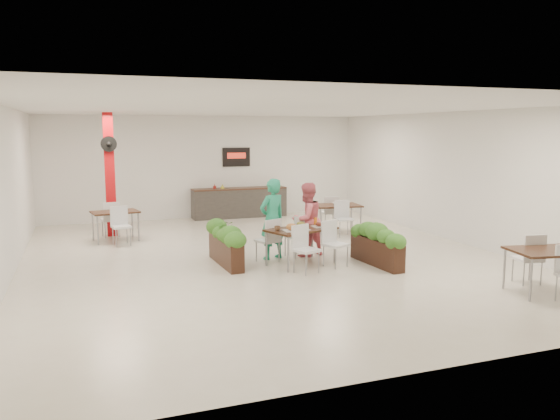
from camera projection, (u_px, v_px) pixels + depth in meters
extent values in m
plane|color=beige|center=(266.00, 258.00, 11.84)|extent=(12.00, 12.00, 0.00)
cube|color=white|center=(205.00, 167.00, 17.19)|extent=(10.00, 0.10, 3.20)
cube|color=white|center=(439.00, 234.00, 6.04)|extent=(10.00, 0.10, 3.20)
cube|color=white|center=(6.00, 193.00, 9.92)|extent=(0.10, 12.00, 3.20)
cube|color=white|center=(460.00, 178.00, 13.31)|extent=(0.10, 12.00, 3.20)
cube|color=white|center=(266.00, 108.00, 11.39)|extent=(10.00, 12.00, 0.04)
cube|color=#AD0B10|center=(110.00, 175.00, 14.13)|extent=(0.25, 0.25, 3.20)
cylinder|color=black|center=(109.00, 144.00, 13.85)|extent=(0.40, 0.06, 0.40)
sphere|color=black|center=(109.00, 144.00, 13.81)|extent=(0.12, 0.12, 0.12)
cube|color=#2F2C2A|center=(239.00, 203.00, 17.37)|extent=(3.00, 0.60, 0.90)
cube|color=black|center=(239.00, 188.00, 17.30)|extent=(3.00, 0.62, 0.04)
cube|color=black|center=(236.00, 157.00, 17.45)|extent=(0.90, 0.04, 0.60)
cube|color=red|center=(237.00, 156.00, 17.42)|extent=(0.60, 0.02, 0.18)
imported|color=maroon|center=(215.00, 186.00, 17.02)|extent=(0.09, 0.09, 0.19)
imported|color=gold|center=(222.00, 186.00, 17.10)|extent=(0.13, 0.13, 0.17)
cube|color=black|center=(301.00, 229.00, 11.18)|extent=(1.59, 1.23, 0.04)
cylinder|color=gray|center=(288.00, 254.00, 10.57)|extent=(0.04, 0.04, 0.71)
cylinder|color=gray|center=(335.00, 246.00, 11.38)|extent=(0.04, 0.04, 0.71)
cylinder|color=gray|center=(266.00, 249.00, 11.08)|extent=(0.04, 0.04, 0.71)
cylinder|color=gray|center=(312.00, 241.00, 11.90)|extent=(0.04, 0.04, 0.71)
cube|color=white|center=(268.00, 241.00, 11.42)|extent=(0.54, 0.54, 0.05)
cube|color=white|center=(273.00, 230.00, 11.24)|extent=(0.41, 0.18, 0.45)
cylinder|color=gray|center=(269.00, 249.00, 11.69)|extent=(0.02, 0.02, 0.43)
cylinder|color=gray|center=(256.00, 251.00, 11.47)|extent=(0.02, 0.02, 0.43)
cylinder|color=gray|center=(279.00, 252.00, 11.43)|extent=(0.02, 0.02, 0.43)
cylinder|color=gray|center=(266.00, 254.00, 11.22)|extent=(0.02, 0.02, 0.43)
cube|color=white|center=(296.00, 236.00, 11.93)|extent=(0.54, 0.54, 0.05)
cube|color=white|center=(302.00, 226.00, 11.75)|extent=(0.41, 0.18, 0.45)
cylinder|color=gray|center=(297.00, 244.00, 12.20)|extent=(0.02, 0.02, 0.43)
cylinder|color=gray|center=(285.00, 246.00, 11.98)|extent=(0.02, 0.02, 0.43)
cylinder|color=gray|center=(307.00, 247.00, 11.94)|extent=(0.02, 0.02, 0.43)
cylinder|color=gray|center=(295.00, 249.00, 11.72)|extent=(0.02, 0.02, 0.43)
cube|color=white|center=(306.00, 250.00, 10.51)|extent=(0.54, 0.54, 0.05)
cube|color=white|center=(300.00, 236.00, 10.62)|extent=(0.41, 0.18, 0.45)
cylinder|color=gray|center=(306.00, 265.00, 10.30)|extent=(0.02, 0.02, 0.43)
cylinder|color=gray|center=(319.00, 262.00, 10.52)|extent=(0.02, 0.02, 0.43)
cylinder|color=gray|center=(294.00, 262.00, 10.56)|extent=(0.02, 0.02, 0.43)
cylinder|color=gray|center=(307.00, 259.00, 10.78)|extent=(0.02, 0.02, 0.43)
cube|color=white|center=(336.00, 245.00, 11.02)|extent=(0.54, 0.54, 0.05)
cube|color=white|center=(329.00, 231.00, 11.12)|extent=(0.41, 0.18, 0.45)
cylinder|color=gray|center=(336.00, 259.00, 10.81)|extent=(0.02, 0.02, 0.43)
cylinder|color=gray|center=(347.00, 256.00, 11.03)|extent=(0.02, 0.02, 0.43)
cylinder|color=gray|center=(324.00, 256.00, 11.07)|extent=(0.02, 0.02, 0.43)
cylinder|color=gray|center=(335.00, 253.00, 11.29)|extent=(0.02, 0.02, 0.43)
cube|color=white|center=(291.00, 231.00, 10.87)|extent=(0.38, 0.38, 0.01)
ellipsoid|color=#9D5127|center=(291.00, 227.00, 10.86)|extent=(0.22, 0.22, 0.13)
cube|color=white|center=(301.00, 227.00, 11.33)|extent=(0.33, 0.33, 0.01)
ellipsoid|color=#C36E22|center=(301.00, 224.00, 11.32)|extent=(0.18, 0.18, 0.11)
cube|color=white|center=(319.00, 227.00, 11.34)|extent=(0.33, 0.33, 0.01)
ellipsoid|color=#44180D|center=(319.00, 224.00, 11.33)|extent=(0.16, 0.16, 0.10)
cube|color=white|center=(305.00, 229.00, 11.00)|extent=(0.23, 0.23, 0.01)
ellipsoid|color=white|center=(305.00, 227.00, 11.00)|extent=(0.12, 0.12, 0.07)
cylinder|color=orange|center=(315.00, 221.00, 11.63)|extent=(0.07, 0.07, 0.15)
imported|color=brown|center=(277.00, 228.00, 10.89)|extent=(0.12, 0.12, 0.10)
imported|color=#25A176|center=(272.00, 219.00, 11.63)|extent=(0.74, 0.60, 1.73)
imported|color=#F76E7E|center=(307.00, 220.00, 11.91)|extent=(0.95, 0.84, 1.62)
cube|color=black|center=(226.00, 251.00, 11.19)|extent=(0.33, 1.66, 0.55)
ellipsoid|color=#1E4F16|center=(235.00, 239.00, 10.52)|extent=(0.40, 0.40, 0.32)
ellipsoid|color=#1E4F16|center=(230.00, 236.00, 10.83)|extent=(0.40, 0.40, 0.32)
ellipsoid|color=#1E4F16|center=(225.00, 233.00, 11.14)|extent=(0.40, 0.40, 0.32)
ellipsoid|color=#1E4F16|center=(221.00, 230.00, 11.45)|extent=(0.40, 0.40, 0.32)
ellipsoid|color=#1E4F16|center=(217.00, 227.00, 11.76)|extent=(0.40, 0.40, 0.32)
imported|color=#1E4F16|center=(225.00, 230.00, 11.13)|extent=(0.32, 0.28, 0.36)
cube|color=black|center=(376.00, 252.00, 11.18)|extent=(0.36, 1.62, 0.54)
ellipsoid|color=#1E4F16|center=(396.00, 239.00, 10.53)|extent=(0.40, 0.40, 0.32)
ellipsoid|color=#1E4F16|center=(386.00, 236.00, 10.83)|extent=(0.40, 0.40, 0.32)
ellipsoid|color=#1E4F16|center=(377.00, 233.00, 11.12)|extent=(0.40, 0.40, 0.32)
ellipsoid|color=#1E4F16|center=(368.00, 231.00, 11.42)|extent=(0.40, 0.40, 0.32)
ellipsoid|color=#1E4F16|center=(360.00, 228.00, 11.72)|extent=(0.40, 0.40, 0.32)
imported|color=#1E4F16|center=(377.00, 231.00, 11.12)|extent=(0.20, 0.20, 0.35)
cube|color=black|center=(115.00, 212.00, 13.57)|extent=(1.21, 0.91, 0.04)
cylinder|color=gray|center=(98.00, 230.00, 13.12)|extent=(0.04, 0.04, 0.71)
cylinder|color=gray|center=(139.00, 227.00, 13.59)|extent=(0.04, 0.04, 0.71)
cylinder|color=gray|center=(93.00, 227.00, 13.65)|extent=(0.04, 0.04, 0.71)
cylinder|color=gray|center=(132.00, 223.00, 14.13)|extent=(0.04, 0.04, 0.71)
cube|color=white|center=(110.00, 220.00, 14.13)|extent=(0.48, 0.48, 0.05)
cube|color=white|center=(111.00, 211.00, 13.93)|extent=(0.42, 0.11, 0.45)
cylinder|color=gray|center=(116.00, 227.00, 14.39)|extent=(0.02, 0.02, 0.43)
cylinder|color=gray|center=(103.00, 228.00, 14.22)|extent=(0.02, 0.02, 0.43)
cylinder|color=gray|center=(119.00, 229.00, 14.10)|extent=(0.02, 0.02, 0.43)
cylinder|color=gray|center=(105.00, 230.00, 13.93)|extent=(0.02, 0.02, 0.43)
cube|color=white|center=(121.00, 227.00, 13.09)|extent=(0.48, 0.48, 0.05)
cube|color=white|center=(119.00, 215.00, 13.22)|extent=(0.42, 0.11, 0.45)
cylinder|color=gray|center=(116.00, 238.00, 12.90)|extent=(0.02, 0.02, 0.43)
cylinder|color=gray|center=(131.00, 237.00, 13.06)|extent=(0.02, 0.02, 0.43)
cylinder|color=gray|center=(113.00, 236.00, 13.19)|extent=(0.02, 0.02, 0.43)
cylinder|color=gray|center=(127.00, 234.00, 13.35)|extent=(0.02, 0.02, 0.43)
imported|color=white|center=(115.00, 210.00, 13.56)|extent=(0.22, 0.22, 0.05)
cube|color=black|center=(336.00, 205.00, 14.76)|extent=(1.34, 0.98, 0.04)
cylinder|color=gray|center=(320.00, 222.00, 14.34)|extent=(0.04, 0.04, 0.71)
cylinder|color=gray|center=(361.00, 220.00, 14.60)|extent=(0.04, 0.04, 0.71)
cylinder|color=gray|center=(312.00, 218.00, 15.03)|extent=(0.04, 0.04, 0.71)
cylinder|color=gray|center=(351.00, 216.00, 15.29)|extent=(0.04, 0.04, 0.71)
cube|color=white|center=(329.00, 212.00, 15.38)|extent=(0.47, 0.47, 0.05)
cube|color=white|center=(332.00, 205.00, 15.16)|extent=(0.42, 0.09, 0.45)
cylinder|color=gray|center=(333.00, 220.00, 15.61)|extent=(0.02, 0.02, 0.43)
cylinder|color=gray|center=(322.00, 220.00, 15.53)|extent=(0.02, 0.02, 0.43)
cylinder|color=gray|center=(337.00, 221.00, 15.28)|extent=(0.02, 0.02, 0.43)
cylinder|color=gray|center=(325.00, 222.00, 15.21)|extent=(0.02, 0.02, 0.43)
cube|color=white|center=(344.00, 219.00, 14.22)|extent=(0.47, 0.47, 0.05)
cube|color=white|center=(342.00, 209.00, 14.37)|extent=(0.42, 0.09, 0.45)
cylinder|color=gray|center=(340.00, 229.00, 14.05)|extent=(0.02, 0.02, 0.43)
cylinder|color=gray|center=(352.00, 229.00, 14.13)|extent=(0.02, 0.02, 0.43)
cylinder|color=gray|center=(335.00, 227.00, 14.38)|extent=(0.02, 0.02, 0.43)
cylinder|color=gray|center=(348.00, 227.00, 14.46)|extent=(0.02, 0.02, 0.43)
imported|color=white|center=(337.00, 204.00, 14.75)|extent=(0.22, 0.22, 0.05)
cube|color=black|center=(550.00, 251.00, 9.16)|extent=(1.44, 1.09, 0.04)
cylinder|color=gray|center=(531.00, 280.00, 8.75)|extent=(0.04, 0.04, 0.71)
cylinder|color=gray|center=(504.00, 269.00, 9.48)|extent=(0.04, 0.04, 0.71)
cube|color=white|center=(528.00, 259.00, 9.79)|extent=(0.49, 0.49, 0.05)
cube|color=white|center=(535.00, 248.00, 9.57)|extent=(0.42, 0.11, 0.45)
cylinder|color=gray|center=(529.00, 269.00, 10.02)|extent=(0.02, 0.02, 0.43)
cylinder|color=gray|center=(513.00, 270.00, 9.96)|extent=(0.02, 0.02, 0.43)
cylinder|color=gray|center=(541.00, 274.00, 9.69)|extent=(0.02, 0.02, 0.43)
cylinder|color=gray|center=(524.00, 274.00, 9.63)|extent=(0.02, 0.02, 0.43)
cylinder|color=gray|center=(556.00, 288.00, 8.79)|extent=(0.02, 0.02, 0.43)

